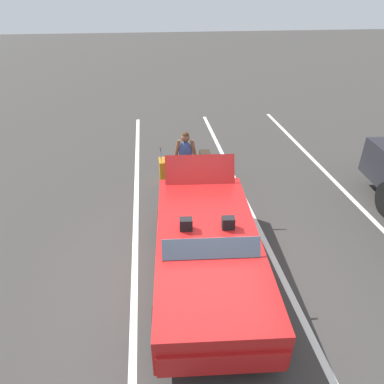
{
  "coord_description": "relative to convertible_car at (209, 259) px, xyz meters",
  "views": [
    {
      "loc": [
        4.65,
        -0.87,
        4.61
      ],
      "look_at": [
        -1.81,
        -0.05,
        0.75
      ],
      "focal_mm": 32.48,
      "sensor_mm": 36.0,
      "label": 1
    }
  ],
  "objects": [
    {
      "name": "ground_plane",
      "position": [
        -0.2,
        0.01,
        -0.59
      ],
      "size": [
        80.0,
        80.0,
        0.0
      ],
      "primitive_type": "plane",
      "color": "#383533"
    },
    {
      "name": "lot_line_near",
      "position": [
        -0.2,
        -1.31,
        -0.59
      ],
      "size": [
        18.0,
        0.12,
        0.01
      ],
      "primitive_type": "cube",
      "color": "silver",
      "rests_on": "ground_plane"
    },
    {
      "name": "lot_line_mid",
      "position": [
        -0.2,
        1.39,
        -0.59
      ],
      "size": [
        18.0,
        0.12,
        0.01
      ],
      "primitive_type": "cube",
      "color": "silver",
      "rests_on": "ground_plane"
    },
    {
      "name": "convertible_car",
      "position": [
        0.0,
        0.0,
        0.0
      ],
      "size": [
        4.29,
        2.06,
        1.52
      ],
      "rotation": [
        0.0,
        0.0,
        -0.07
      ],
      "color": "red",
      "rests_on": "ground_plane"
    },
    {
      "name": "suitcase_large_black",
      "position": [
        -4.04,
        0.6,
        -0.22
      ],
      "size": [
        0.49,
        0.31,
        0.74
      ],
      "rotation": [
        0.0,
        0.0,
        1.59
      ],
      "color": "#2D2319",
      "rests_on": "ground_plane"
    },
    {
      "name": "suitcase_medium_bright",
      "position": [
        -3.98,
        -0.55,
        -0.28
      ],
      "size": [
        0.4,
        0.25,
        0.94
      ],
      "rotation": [
        0.0,
        0.0,
        1.59
      ],
      "color": "orange",
      "rests_on": "ground_plane"
    },
    {
      "name": "traveler_person",
      "position": [
        -3.27,
        -0.03,
        0.34
      ],
      "size": [
        0.27,
        0.61,
        1.65
      ],
      "rotation": [
        0.0,
        0.0,
        -0.17
      ],
      "color": "black",
      "rests_on": "ground_plane"
    }
  ]
}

